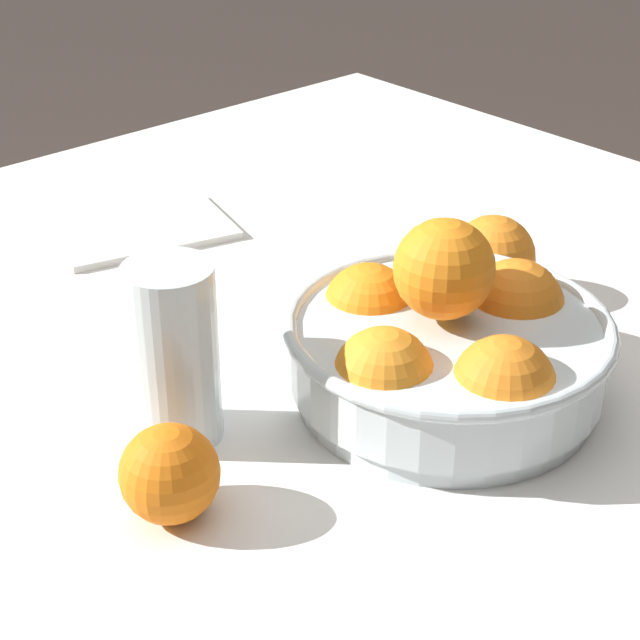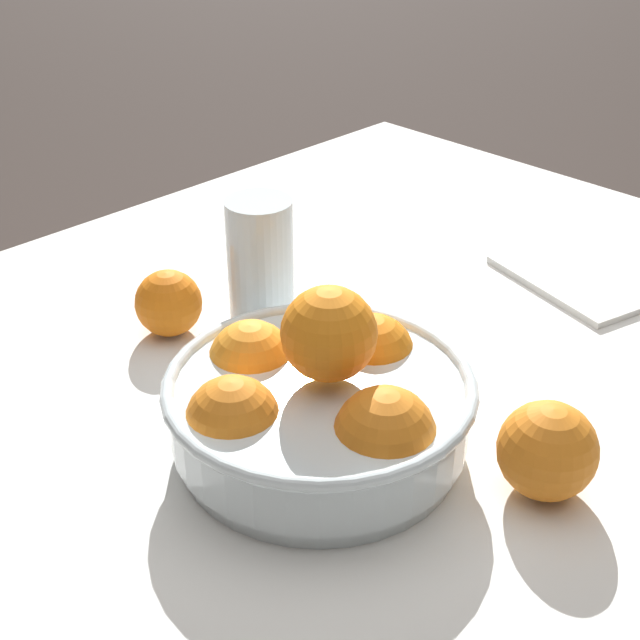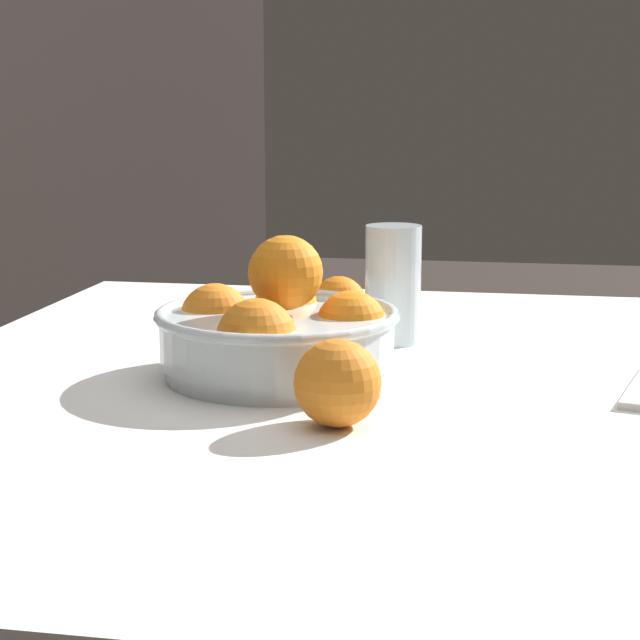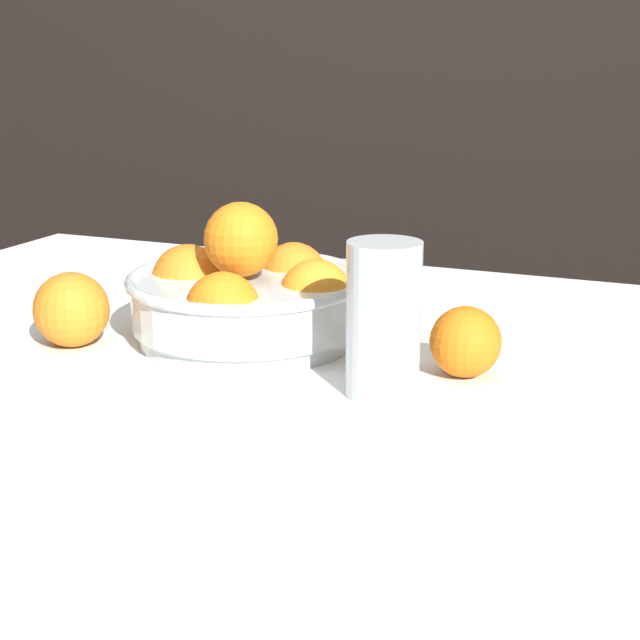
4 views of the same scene
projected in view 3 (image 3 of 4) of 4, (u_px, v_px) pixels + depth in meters
dining_table at (413, 452)px, 1.15m from camera, size 1.15×1.14×0.76m
fruit_bowl at (278, 331)px, 1.16m from camera, size 0.27×0.27×0.16m
juice_glass at (393, 288)px, 1.32m from camera, size 0.07×0.07×0.15m
orange_loose_near_bowl at (338, 383)px, 0.98m from camera, size 0.08×0.08×0.08m
orange_loose_front at (339, 303)px, 1.40m from camera, size 0.07×0.07×0.07m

